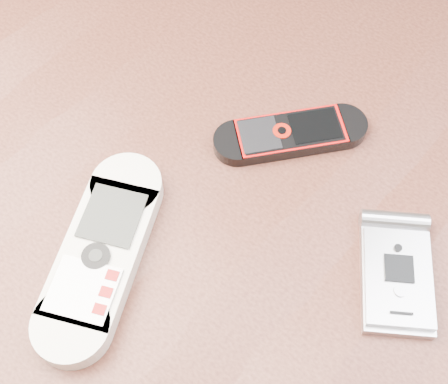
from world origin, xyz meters
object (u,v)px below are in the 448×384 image
(nokia_white, at_px, (101,253))
(motorola_razr, at_px, (397,275))
(nokia_black_red, at_px, (291,134))
(table, at_px, (220,246))

(nokia_white, distance_m, motorola_razr, 0.23)
(nokia_black_red, bearing_deg, nokia_white, -63.99)
(nokia_black_red, bearing_deg, motorola_razr, 18.71)
(table, relative_size, nokia_black_red, 8.62)
(nokia_black_red, bearing_deg, table, -58.24)
(nokia_black_red, distance_m, motorola_razr, 0.15)
(nokia_white, relative_size, nokia_black_red, 1.32)
(motorola_razr, bearing_deg, nokia_white, -179.31)
(nokia_white, xyz_separation_m, nokia_black_red, (0.05, 0.19, -0.00))
(table, xyz_separation_m, nokia_white, (-0.04, -0.10, 0.12))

